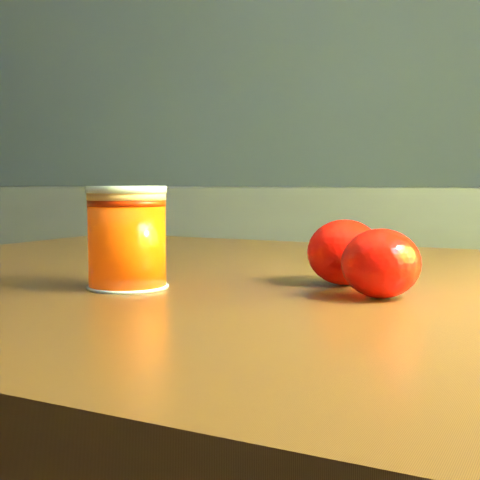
% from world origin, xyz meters
% --- Properties ---
extents(kitchen_counter, '(3.15, 0.60, 0.90)m').
position_xyz_m(kitchen_counter, '(0.00, 1.45, 0.45)').
color(kitchen_counter, '#535258').
rests_on(kitchen_counter, ground).
extents(table, '(1.22, 0.96, 0.82)m').
position_xyz_m(table, '(0.86, 0.08, 0.72)').
color(table, brown).
rests_on(table, ground).
extents(juice_glass, '(0.07, 0.07, 0.09)m').
position_xyz_m(juice_glass, '(0.71, -0.01, 0.86)').
color(juice_glass, '#FF4605').
rests_on(juice_glass, table).
extents(orange_front, '(0.08, 0.08, 0.06)m').
position_xyz_m(orange_front, '(0.89, 0.06, 0.85)').
color(orange_front, '#FF1305').
rests_on(orange_front, table).
extents(orange_back, '(0.07, 0.07, 0.06)m').
position_xyz_m(orange_back, '(0.93, 0.00, 0.85)').
color(orange_back, '#FF1305').
rests_on(orange_back, table).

